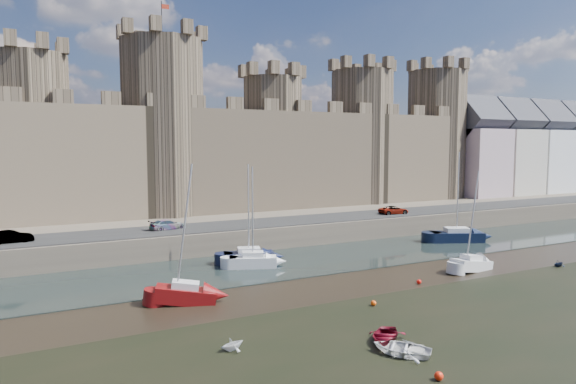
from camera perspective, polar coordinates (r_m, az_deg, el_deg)
name	(u,v)px	position (r m, az deg, el deg)	size (l,w,h in m)	color
ground	(359,375)	(28.15, 7.94, -19.53)	(160.00, 160.00, 0.00)	black
water_channel	(209,272)	(48.64, -8.77, -8.75)	(160.00, 12.00, 0.08)	black
quay	(134,213)	(82.83, -16.73, -2.24)	(160.00, 60.00, 2.50)	#4C443A
road	(179,229)	(57.52, -11.98, -4.07)	(160.00, 7.00, 0.10)	black
castle	(144,145)	(70.25, -15.66, 5.00)	(108.50, 11.00, 29.00)	#42382B
townhouses	(528,151)	(109.18, 25.08, 4.17)	(35.50, 9.05, 18.13)	#C2A5AF
car_1	(11,237)	(54.98, -28.38, -4.42)	(1.32, 3.80, 1.25)	gray
car_2	(168,225)	(57.59, -13.22, -3.55)	(1.61, 3.97, 1.15)	gray
car_3	(394,210)	(69.80, 11.67, -2.00)	(1.88, 4.07, 1.13)	gray
sailboat_1	(249,256)	(51.38, -4.38, -7.10)	(5.24, 3.25, 9.82)	black
sailboat_2	(253,260)	(49.53, -3.93, -7.56)	(4.80, 3.27, 9.65)	silver
sailboat_3	(457,235)	(65.51, 18.22, -4.61)	(6.61, 4.74, 10.82)	black
sailboat_4	(186,293)	(39.62, -11.30, -10.98)	(4.78, 3.07, 10.43)	maroon
sailboat_5	(471,263)	(51.48, 19.68, -7.47)	(4.52, 2.19, 9.40)	silver
dinghy_2	(402,349)	(30.84, 12.53, -16.65)	(2.31, 0.67, 3.24)	silver
dinghy_3	(232,344)	(30.83, -6.23, -16.48)	(1.22, 0.75, 1.42)	silver
dinghy_4	(385,337)	(32.38, 10.71, -15.54)	(2.27, 0.66, 3.18)	maroon
dinghy_7	(559,264)	(56.47, 27.86, -7.04)	(1.08, 0.66, 1.25)	black
buoy_1	(373,303)	(38.93, 9.48, -12.09)	(0.41, 0.41, 0.41)	#FF4D0B
buoy_2	(439,376)	(28.33, 16.41, -19.02)	(0.46, 0.46, 0.46)	#FC260B
buoy_3	(419,282)	(45.50, 14.34, -9.63)	(0.40, 0.40, 0.40)	#FF140B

